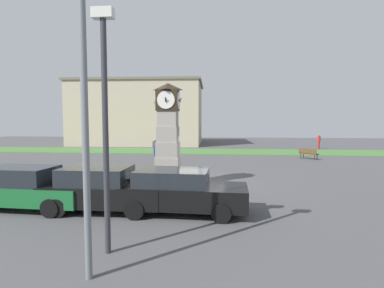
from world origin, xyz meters
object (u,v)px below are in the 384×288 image
bench (308,153)px  street_lamp_near_road (84,87)px  pedestrian_crossing_lot (155,146)px  pedestrian_by_cars (319,141)px  bollard_near_tower (93,194)px  street_lamp_far_side (105,114)px  car_near_tower (103,189)px  car_navy_sedan (26,188)px  clock_tower (168,139)px  bollard_far_row (175,191)px  car_by_building (179,191)px  bollard_mid_row (136,193)px

bench → street_lamp_near_road: size_ratio=0.23×
pedestrian_crossing_lot → pedestrian_by_cars: 19.52m
bollard_near_tower → street_lamp_far_side: street_lamp_far_side is taller
car_near_tower → street_lamp_far_side: street_lamp_far_side is taller
street_lamp_far_side → car_navy_sedan: bearing=142.9°
clock_tower → street_lamp_near_road: size_ratio=0.74×
bollard_far_row → bench: 17.51m
car_near_tower → pedestrian_by_cars: (15.69, 25.79, 0.17)m
car_by_building → bench: (8.91, 15.94, -0.26)m
clock_tower → pedestrian_by_cars: 25.90m
bollard_mid_row → pedestrian_crossing_lot: pedestrian_crossing_lot is taller
street_lamp_far_side → bollard_near_tower: bearing=118.4°
bollard_mid_row → pedestrian_by_cars: (14.62, 25.23, 0.43)m
bollard_mid_row → pedestrian_crossing_lot: (-3.02, 16.89, 0.34)m
car_near_tower → bollard_near_tower: bearing=166.6°
car_navy_sedan → street_lamp_near_road: bearing=-45.5°
bollard_mid_row → car_navy_sedan: size_ratio=0.24×
bollard_near_tower → car_navy_sedan: (-2.50, -0.18, 0.24)m
bollard_near_tower → car_navy_sedan: size_ratio=0.24×
clock_tower → pedestrian_by_cars: (14.01, 21.74, -1.41)m
bench → pedestrian_by_cars: size_ratio=0.90×
pedestrian_crossing_lot → car_navy_sedan: bearing=-93.1°
car_navy_sedan → bollard_mid_row: bearing=9.1°
bollard_far_row → car_by_building: 1.13m
street_lamp_far_side → bench: bearing=62.0°
bollard_far_row → bench: (9.22, 14.88, 0.01)m
car_navy_sedan → bench: size_ratio=2.98×
bench → pedestrian_crossing_lot: (-13.65, 1.56, 0.36)m
car_by_building → pedestrian_by_cars: size_ratio=2.71×
car_near_tower → street_lamp_far_side: (1.48, -3.39, 2.61)m
bench → street_lamp_near_road: (-10.17, -20.49, 3.37)m
bench → street_lamp_near_road: 23.12m
pedestrian_crossing_lot → car_by_building: bearing=-74.8°
street_lamp_far_side → car_near_tower: bearing=113.5°
bollard_near_tower → pedestrian_crossing_lot: size_ratio=0.69×
car_by_building → clock_tower: bearing=105.2°
car_navy_sedan → car_near_tower: (2.91, 0.08, 0.02)m
bollard_mid_row → street_lamp_far_side: street_lamp_far_side is taller
bollard_near_tower → pedestrian_by_cars: size_ratio=0.64×
pedestrian_crossing_lot → street_lamp_near_road: 22.52m
bollard_far_row → car_navy_sedan: (-5.39, -1.08, 0.27)m
bollard_near_tower → pedestrian_crossing_lot: 17.42m
car_near_tower → street_lamp_near_road: street_lamp_near_road is taller
bollard_mid_row → bollard_near_tower: bearing=-162.7°
street_lamp_near_road → pedestrian_by_cars: bearing=65.0°
pedestrian_by_cars → street_lamp_far_side: (-14.22, -29.18, 2.44)m
bollard_far_row → car_by_building: (0.31, -1.05, 0.27)m
pedestrian_by_cars → car_navy_sedan: bearing=-125.7°
street_lamp_near_road → car_navy_sedan: bearing=134.5°
bollard_mid_row → street_lamp_far_side: (0.40, -3.95, 2.87)m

